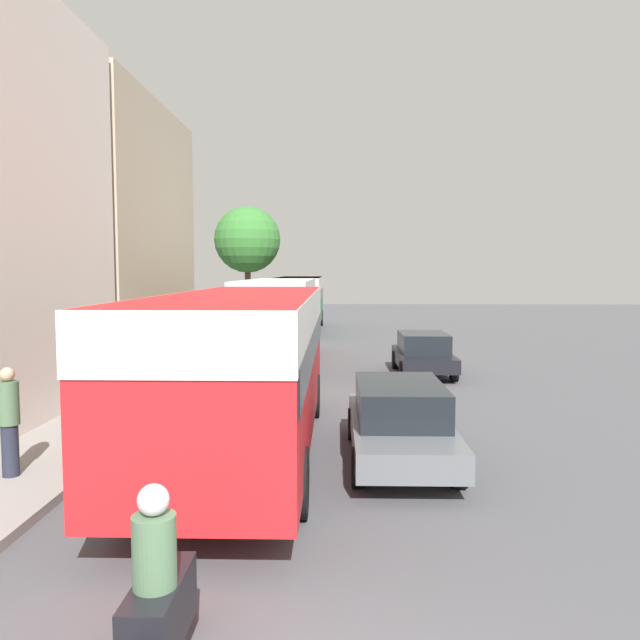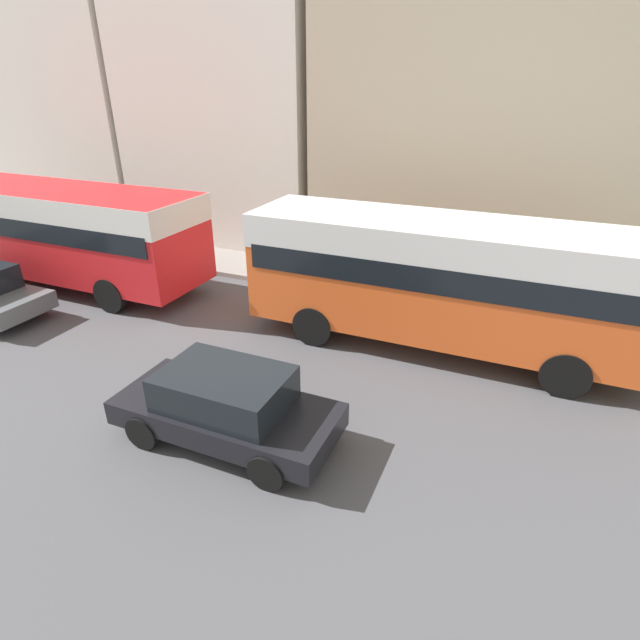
# 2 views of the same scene
# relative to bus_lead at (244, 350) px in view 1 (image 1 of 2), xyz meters

# --- Properties ---
(building_far_terrace) EXTENTS (6.27, 9.64, 9.44)m
(building_far_terrace) POSITION_rel_bus_lead_xyz_m (-7.71, 11.26, 2.75)
(building_far_terrace) COLOR #BCAD93
(building_far_terrace) RESTS_ON ground_plane
(bus_lead) EXTENTS (2.65, 9.77, 3.02)m
(bus_lead) POSITION_rel_bus_lead_xyz_m (0.00, 0.00, 0.00)
(bus_lead) COLOR red
(bus_lead) RESTS_ON ground_plane
(bus_following) EXTENTS (2.50, 9.14, 3.10)m
(bus_following) POSITION_rel_bus_lead_xyz_m (-0.43, 11.80, 0.04)
(bus_following) COLOR #EA5B23
(bus_following) RESTS_ON ground_plane
(bus_third_in_line) EXTENTS (2.56, 9.82, 3.06)m
(bus_third_in_line) POSITION_rel_bus_lead_xyz_m (-0.39, 24.15, 0.02)
(bus_third_in_line) COLOR #2D8447
(bus_third_in_line) RESTS_ON ground_plane
(motorcycle_behind_lead) EXTENTS (0.38, 2.24, 1.73)m
(motorcycle_behind_lead) POSITION_rel_bus_lead_xyz_m (0.24, -6.55, -1.28)
(motorcycle_behind_lead) COLOR black
(motorcycle_behind_lead) RESTS_ON ground_plane
(car_crossing) EXTENTS (1.81, 4.55, 1.43)m
(car_crossing) POSITION_rel_bus_lead_xyz_m (2.87, -0.34, -1.22)
(car_crossing) COLOR slate
(car_crossing) RESTS_ON ground_plane
(car_far_curb) EXTENTS (1.80, 4.01, 1.39)m
(car_far_curb) POSITION_rel_bus_lead_xyz_m (4.60, 9.04, -1.24)
(car_far_curb) COLOR black
(car_far_curb) RESTS_ON ground_plane
(pedestrian_near_curb) EXTENTS (0.33, 0.33, 1.77)m
(pedestrian_near_curb) POSITION_rel_bus_lead_xyz_m (-3.51, -1.81, -0.90)
(pedestrian_near_curb) COLOR #232838
(pedestrian_near_curb) RESTS_ON sidewalk
(street_tree) EXTENTS (3.95, 3.95, 7.10)m
(street_tree) POSITION_rel_bus_lead_xyz_m (-3.59, 25.88, 3.29)
(street_tree) COLOR brown
(street_tree) RESTS_ON sidewalk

